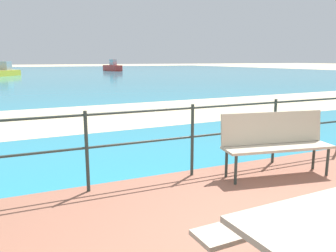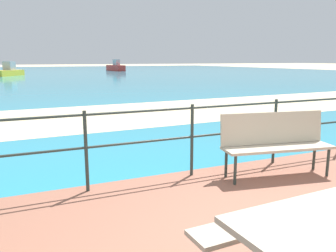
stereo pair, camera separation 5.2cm
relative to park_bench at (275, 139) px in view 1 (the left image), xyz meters
name	(u,v)px [view 1 (the left image)]	position (x,y,z in m)	size (l,w,h in m)	color
sea_water	(34,75)	(-1.09, 38.06, -0.58)	(90.00, 90.00, 0.01)	teal
beach_strip	(97,116)	(-1.09, 6.48, -0.58)	(54.00, 4.77, 0.01)	beige
park_bench	(275,139)	(0.00, 0.00, 0.00)	(1.63, 0.69, 0.89)	#BCAD93
railing_fence	(192,131)	(-1.09, 0.46, 0.13)	(5.94, 0.04, 1.02)	#2D3833
boat_mid	(4,72)	(-4.04, 35.54, -0.14)	(3.21, 3.99, 1.48)	yellow
boat_far	(112,67)	(10.35, 46.49, -0.05)	(1.72, 5.40, 1.68)	red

